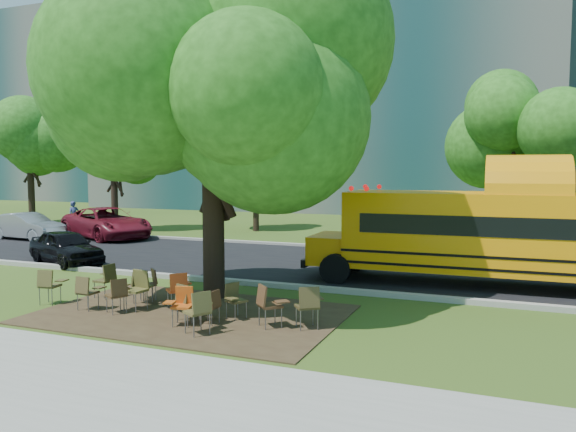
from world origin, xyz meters
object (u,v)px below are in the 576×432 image
at_px(chair_0, 49,283).
at_px(chair_6, 212,303).
at_px(chair_7, 268,302).
at_px(bg_car_red, 107,223).
at_px(chair_12, 234,297).
at_px(chair_14, 200,308).
at_px(chair_11, 179,287).
at_px(chair_2, 118,292).
at_px(chair_8, 107,277).
at_px(chair_13, 309,303).
at_px(chair_9, 149,281).
at_px(pedestrian_a, 74,216).
at_px(chair_3, 136,286).
at_px(school_bus, 521,234).
at_px(black_car, 66,247).
at_px(chair_1, 87,290).
at_px(chair_5, 182,302).
at_px(chair_4, 187,299).
at_px(bg_car_silver, 27,226).
at_px(main_tree, 212,97).
at_px(chair_10, 140,284).

bearing_deg(chair_0, chair_6, -10.93).
distance_m(chair_7, bg_car_red, 17.52).
bearing_deg(chair_12, chair_14, 23.05).
relative_size(chair_0, chair_6, 1.16).
relative_size(chair_6, chair_11, 0.84).
bearing_deg(chair_2, chair_0, 115.21).
height_order(chair_8, chair_13, chair_13).
relative_size(chair_7, chair_14, 1.01).
distance_m(chair_9, pedestrian_a, 18.30).
relative_size(chair_6, pedestrian_a, 0.48).
relative_size(chair_3, chair_11, 1.06).
distance_m(chair_7, chair_14, 1.46).
relative_size(school_bus, black_car, 3.11).
bearing_deg(chair_1, chair_6, 2.71).
bearing_deg(school_bus, chair_1, -147.37).
bearing_deg(chair_5, chair_3, -37.81).
bearing_deg(chair_11, chair_4, -94.86).
distance_m(school_bus, bg_car_silver, 21.93).
height_order(chair_3, black_car, black_car).
xyz_separation_m(chair_7, bg_car_silver, (-16.67, 9.37, 0.06)).
xyz_separation_m(chair_7, chair_13, (0.83, 0.22, 0.01)).
bearing_deg(black_car, chair_0, -118.44).
height_order(chair_1, chair_9, chair_1).
bearing_deg(main_tree, chair_4, -75.63).
distance_m(chair_6, chair_14, 0.80).
bearing_deg(chair_11, chair_9, 108.19).
height_order(chair_5, black_car, black_car).
xyz_separation_m(chair_7, chair_14, (-1.09, -0.97, -0.01)).
distance_m(chair_3, chair_8, 1.67).
height_order(main_tree, chair_13, main_tree).
height_order(chair_9, chair_14, chair_14).
height_order(chair_2, bg_car_silver, bg_car_silver).
relative_size(main_tree, chair_11, 9.63).
relative_size(chair_14, bg_car_silver, 0.24).
xyz_separation_m(school_bus, chair_2, (-8.73, -6.33, -1.04)).
bearing_deg(pedestrian_a, chair_12, -105.18).
bearing_deg(chair_12, chair_0, -58.26).
relative_size(chair_0, chair_9, 1.10).
height_order(school_bus, chair_7, school_bus).
xyz_separation_m(chair_6, chair_12, (0.23, 0.61, 0.03)).
bearing_deg(chair_13, chair_7, 160.34).
bearing_deg(chair_10, main_tree, 126.24).
xyz_separation_m(chair_11, black_car, (-7.34, 4.12, 0.04)).
bearing_deg(main_tree, chair_11, -98.04).
relative_size(chair_13, black_car, 0.27).
relative_size(main_tree, chair_4, 10.32).
bearing_deg(chair_2, school_bus, -26.02).
xyz_separation_m(chair_4, bg_car_silver, (-14.80, 9.56, 0.12)).
height_order(chair_6, chair_8, chair_8).
bearing_deg(chair_14, chair_13, -27.85).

